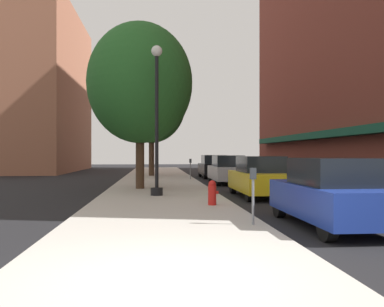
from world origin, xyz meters
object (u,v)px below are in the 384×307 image
object	(u,v)px
parking_meter_near	(190,166)
tree_near	(140,83)
lamppost	(157,117)
car_blue	(332,194)
tree_mid	(152,104)
car_black	(213,167)
parking_meter_far	(253,189)
fire_hydrant	(212,193)
car_silver	(228,170)
car_yellow	(260,177)

from	to	relation	value
parking_meter_near	tree_near	size ratio (longest dim) A/B	0.17
lamppost	car_blue	world-z (taller)	lamppost
lamppost	tree_mid	xyz separation A→B (m)	(-0.33, 14.66, 2.29)
car_blue	car_black	world-z (taller)	same
tree_mid	parking_meter_far	bearing A→B (deg)	-83.32
lamppost	fire_hydrant	xyz separation A→B (m)	(1.75, -3.22, -2.68)
lamppost	car_silver	world-z (taller)	lamppost
car_yellow	car_blue	bearing A→B (deg)	-90.82
car_blue	car_black	bearing A→B (deg)	91.93
parking_meter_near	car_yellow	xyz separation A→B (m)	(1.95, -10.02, -0.14)
parking_meter_near	tree_mid	world-z (taller)	tree_mid
tree_mid	car_blue	size ratio (longest dim) A/B	1.94
parking_meter_far	tree_mid	size ratio (longest dim) A/B	0.16
parking_meter_near	car_yellow	bearing A→B (deg)	-78.98
car_silver	tree_near	bearing A→B (deg)	-140.91
car_blue	car_yellow	world-z (taller)	same
car_black	car_yellow	bearing A→B (deg)	-91.93
fire_hydrant	car_yellow	world-z (taller)	car_yellow
tree_mid	fire_hydrant	bearing A→B (deg)	-83.35
car_black	fire_hydrant	bearing A→B (deg)	-100.10
tree_near	car_yellow	distance (m)	7.25
tree_mid	car_silver	distance (m)	9.67
tree_near	car_yellow	bearing A→B (deg)	-32.91
fire_hydrant	tree_mid	xyz separation A→B (m)	(-2.09, 17.88, 4.97)
lamppost	parking_meter_far	distance (m)	7.59
car_silver	parking_meter_far	bearing A→B (deg)	-99.26
fire_hydrant	tree_near	world-z (taller)	tree_near
parking_meter_near	parking_meter_far	bearing A→B (deg)	-90.00
parking_meter_near	car_silver	xyz separation A→B (m)	(1.95, -2.62, -0.14)
lamppost	tree_mid	bearing A→B (deg)	91.30
tree_mid	car_black	world-z (taller)	tree_mid
car_blue	car_black	distance (m)	20.18
fire_hydrant	car_yellow	bearing A→B (deg)	54.11
fire_hydrant	parking_meter_near	size ratio (longest dim) A/B	0.60
lamppost	car_yellow	distance (m)	4.79
tree_mid	car_yellow	world-z (taller)	tree_mid
parking_meter_near	car_blue	xyz separation A→B (m)	(1.95, -16.87, -0.14)
car_yellow	parking_meter_near	bearing A→B (deg)	100.20
parking_meter_near	car_silver	distance (m)	3.27
tree_near	car_silver	world-z (taller)	tree_near
car_yellow	fire_hydrant	bearing A→B (deg)	-126.71
parking_meter_near	tree_mid	bearing A→B (deg)	118.95
fire_hydrant	parking_meter_near	xyz separation A→B (m)	(0.44, 13.32, 0.43)
tree_mid	parking_meter_near	bearing A→B (deg)	-61.05
parking_meter_far	car_yellow	distance (m)	7.26
lamppost	parking_meter_far	xyz separation A→B (m)	(2.19, -6.91, -2.25)
parking_meter_far	car_black	bearing A→B (deg)	84.52
lamppost	car_black	bearing A→B (deg)	72.83
tree_near	tree_mid	distance (m)	11.42
parking_meter_near	car_yellow	distance (m)	10.21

